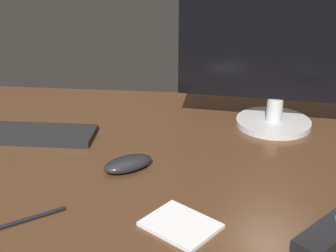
# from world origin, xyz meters

# --- Properties ---
(desk) EXTENTS (1.40, 0.84, 0.02)m
(desk) POSITION_xyz_m (0.00, 0.00, 0.01)
(desk) COLOR #4C301C
(desk) RESTS_ON ground
(monitor) EXTENTS (0.52, 0.20, 0.46)m
(monitor) POSITION_xyz_m (0.29, 0.18, 0.26)
(monitor) COLOR silver
(monitor) RESTS_ON desk
(keyboard) EXTENTS (0.40, 0.12, 0.02)m
(keyboard) POSITION_xyz_m (-0.38, 0.04, 0.03)
(keyboard) COLOR black
(keyboard) RESTS_ON desk
(computer_mouse) EXTENTS (0.13, 0.12, 0.03)m
(computer_mouse) POSITION_xyz_m (-0.06, -0.11, 0.04)
(computer_mouse) COLOR black
(computer_mouse) RESTS_ON desk
(media_remote) EXTENTS (0.15, 0.16, 0.04)m
(media_remote) POSITION_xyz_m (0.34, -0.32, 0.03)
(media_remote) COLOR black
(media_remote) RESTS_ON desk
(notepad) EXTENTS (0.16, 0.16, 0.01)m
(notepad) POSITION_xyz_m (0.07, -0.31, 0.02)
(notepad) COLOR silver
(notepad) RESTS_ON desk
(pen) EXTENTS (0.11, 0.09, 0.01)m
(pen) POSITION_xyz_m (-0.21, -0.32, 0.02)
(pen) COLOR black
(pen) RESTS_ON desk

